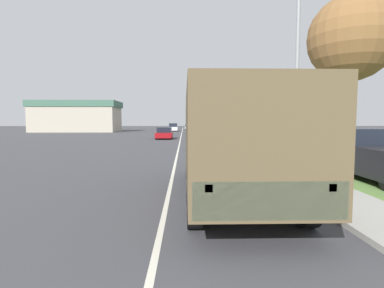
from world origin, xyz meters
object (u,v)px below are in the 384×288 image
Objects in this scene: car_farthest_ahead at (189,127)px; lamp_post at (292,64)px; car_third_ahead at (195,129)px; car_fourth_ahead at (173,128)px; car_second_ahead at (164,134)px; pickup_truck at (374,155)px; car_nearest_ahead at (203,140)px; military_truck at (232,139)px.

car_farthest_ahead is 0.68× the size of lamp_post.
car_fourth_ahead is (-3.97, 13.32, -0.05)m from car_third_ahead.
pickup_truck is at bearing -69.29° from car_second_ahead.
car_nearest_ahead is at bearing 102.56° from lamp_post.
pickup_truck is at bearing -84.55° from car_farthest_ahead.
car_farthest_ahead is 62.07m from pickup_truck.
military_truck is 15.11m from car_nearest_ahead.
car_third_ahead reaches higher than car_nearest_ahead.
car_fourth_ahead is (0.04, 26.75, 0.10)m from car_second_ahead.
car_farthest_ahead is at bearing 91.47° from car_third_ahead.
military_truck is 1.34× the size of pickup_truck.
car_nearest_ahead is 12.52m from lamp_post.
car_third_ahead reaches higher than car_second_ahead.
car_farthest_ahead is (-0.44, 49.31, -0.02)m from car_nearest_ahead.
lamp_post is at bearing -74.84° from car_second_ahead.
pickup_truck is 0.81× the size of lamp_post.
car_farthest_ahead reaches higher than car_second_ahead.
pickup_truck is (5.62, 2.60, -0.76)m from military_truck.
car_nearest_ahead is 49.31m from car_farthest_ahead.
car_second_ahead is 26.26m from pickup_truck.
pickup_truck is (5.28, -38.00, 0.08)m from car_third_ahead.
car_farthest_ahead is 61.18m from lamp_post.
car_third_ahead is 1.05× the size of car_fourth_ahead.
car_second_ahead is 0.90× the size of car_fourth_ahead.
car_nearest_ahead reaches higher than car_second_ahead.
car_third_ahead is 0.69× the size of lamp_post.
car_second_ahead is 0.73× the size of pickup_truck.
military_truck is 1.70× the size of car_nearest_ahead.
car_nearest_ahead is 0.64× the size of lamp_post.
car_third_ahead is 1.02× the size of car_farthest_ahead.
car_fourth_ahead reaches higher than car_second_ahead.
military_truck is 6.24m from pickup_truck.
lamp_post reaches higher than car_farthest_ahead.
military_truck is at bearing -86.15° from car_fourth_ahead.
lamp_post reaches higher than military_truck.
military_truck is 40.60m from car_third_ahead.
car_second_ahead is 26.75m from car_fourth_ahead.
car_fourth_ahead reaches higher than car_nearest_ahead.
military_truck reaches higher than pickup_truck.
car_third_ahead is 37.45m from lamp_post.
car_nearest_ahead is 0.79× the size of pickup_truck.
car_fourth_ahead is 0.97× the size of car_farthest_ahead.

